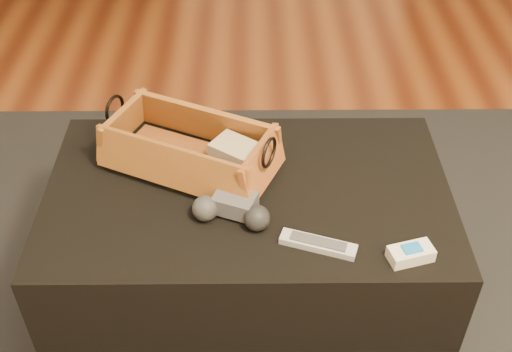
{
  "coord_description": "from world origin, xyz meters",
  "views": [
    {
      "loc": [
        -0.03,
        -0.89,
        1.48
      ],
      "look_at": [
        -0.02,
        0.27,
        0.49
      ],
      "focal_mm": 45.0,
      "sensor_mm": 36.0,
      "label": 1
    }
  ],
  "objects_px": {
    "ottoman": "(248,248)",
    "silver_remote": "(318,244)",
    "game_controller": "(233,209)",
    "cream_gadget": "(411,254)",
    "tv_remote": "(180,159)",
    "wicker_basket": "(190,150)"
  },
  "relations": [
    {
      "from": "ottoman",
      "to": "silver_remote",
      "type": "relative_size",
      "value": 5.7
    },
    {
      "from": "game_controller",
      "to": "cream_gadget",
      "type": "bearing_deg",
      "value": -18.25
    },
    {
      "from": "ottoman",
      "to": "silver_remote",
      "type": "distance_m",
      "value": 0.33
    },
    {
      "from": "ottoman",
      "to": "tv_remote",
      "type": "bearing_deg",
      "value": 153.0
    },
    {
      "from": "tv_remote",
      "to": "cream_gadget",
      "type": "relative_size",
      "value": 2.15
    },
    {
      "from": "ottoman",
      "to": "game_controller",
      "type": "xyz_separation_m",
      "value": [
        -0.04,
        -0.1,
        0.24
      ]
    },
    {
      "from": "wicker_basket",
      "to": "silver_remote",
      "type": "xyz_separation_m",
      "value": [
        0.3,
        -0.29,
        -0.04
      ]
    },
    {
      "from": "ottoman",
      "to": "wicker_basket",
      "type": "bearing_deg",
      "value": 147.3
    },
    {
      "from": "ottoman",
      "to": "cream_gadget",
      "type": "height_order",
      "value": "cream_gadget"
    },
    {
      "from": "game_controller",
      "to": "tv_remote",
      "type": "bearing_deg",
      "value": 125.72
    },
    {
      "from": "ottoman",
      "to": "tv_remote",
      "type": "distance_m",
      "value": 0.31
    },
    {
      "from": "game_controller",
      "to": "cream_gadget",
      "type": "xyz_separation_m",
      "value": [
        0.39,
        -0.13,
        -0.01
      ]
    },
    {
      "from": "wicker_basket",
      "to": "silver_remote",
      "type": "bearing_deg",
      "value": -43.64
    },
    {
      "from": "wicker_basket",
      "to": "silver_remote",
      "type": "relative_size",
      "value": 2.76
    },
    {
      "from": "ottoman",
      "to": "cream_gadget",
      "type": "distance_m",
      "value": 0.48
    },
    {
      "from": "tv_remote",
      "to": "cream_gadget",
      "type": "xyz_separation_m",
      "value": [
        0.53,
        -0.32,
        -0.01
      ]
    },
    {
      "from": "tv_remote",
      "to": "wicker_basket",
      "type": "bearing_deg",
      "value": 30.87
    },
    {
      "from": "wicker_basket",
      "to": "cream_gadget",
      "type": "bearing_deg",
      "value": -32.97
    },
    {
      "from": "cream_gadget",
      "to": "tv_remote",
      "type": "bearing_deg",
      "value": 148.82
    },
    {
      "from": "ottoman",
      "to": "cream_gadget",
      "type": "bearing_deg",
      "value": -33.09
    },
    {
      "from": "wicker_basket",
      "to": "tv_remote",
      "type": "bearing_deg",
      "value": -168.07
    },
    {
      "from": "cream_gadget",
      "to": "ottoman",
      "type": "bearing_deg",
      "value": 146.91
    }
  ]
}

